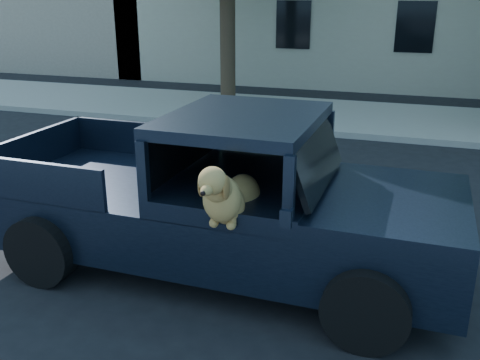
{
  "coord_description": "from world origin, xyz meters",
  "views": [
    {
      "loc": [
        1.31,
        -5.16,
        3.27
      ],
      "look_at": [
        -0.43,
        0.05,
        1.33
      ],
      "focal_mm": 40.0,
      "sensor_mm": 36.0,
      "label": 1
    }
  ],
  "objects": [
    {
      "name": "lane_stripes",
      "position": [
        2.0,
        3.4,
        0.01
      ],
      "size": [
        21.6,
        0.14,
        0.01
      ],
      "primitive_type": null,
      "color": "silver",
      "rests_on": "ground"
    },
    {
      "name": "ground",
      "position": [
        0.0,
        0.0,
        0.0
      ],
      "size": [
        120.0,
        120.0,
        0.0
      ],
      "primitive_type": "plane",
      "color": "black",
      "rests_on": "ground"
    },
    {
      "name": "far_sidewalk",
      "position": [
        0.0,
        9.2,
        0.07
      ],
      "size": [
        60.0,
        4.0,
        0.15
      ],
      "primitive_type": "cube",
      "color": "gray",
      "rests_on": "ground"
    },
    {
      "name": "pickup_truck",
      "position": [
        -0.87,
        0.43,
        0.67
      ],
      "size": [
        5.55,
        2.85,
        1.97
      ],
      "rotation": [
        0.0,
        0.0,
        -0.01
      ],
      "color": "black",
      "rests_on": "ground"
    }
  ]
}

